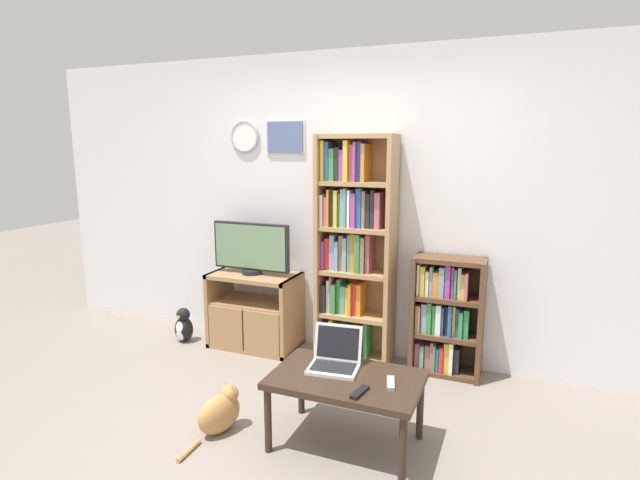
{
  "coord_description": "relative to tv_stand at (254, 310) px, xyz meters",
  "views": [
    {
      "loc": [
        1.33,
        -2.36,
        1.82
      ],
      "look_at": [
        -0.02,
        0.93,
        1.14
      ],
      "focal_mm": 28.0,
      "sensor_mm": 36.0,
      "label": 1
    }
  ],
  "objects": [
    {
      "name": "bookshelf_short",
      "position": [
        1.68,
        0.12,
        0.13
      ],
      "size": [
        0.55,
        0.29,
        0.96
      ],
      "color": "brown",
      "rests_on": "ground_plane"
    },
    {
      "name": "bookshelf_tall",
      "position": [
        0.89,
        0.12,
        0.61
      ],
      "size": [
        0.64,
        0.3,
        1.91
      ],
      "color": "tan",
      "rests_on": "ground_plane"
    },
    {
      "name": "wall_back",
      "position": [
        0.86,
        0.29,
        0.96
      ],
      "size": [
        6.41,
        0.09,
        2.6
      ],
      "color": "silver",
      "rests_on": "ground_plane"
    },
    {
      "name": "cat",
      "position": [
        0.49,
        -1.3,
        -0.21
      ],
      "size": [
        0.25,
        0.54,
        0.31
      ],
      "rotation": [
        0.0,
        0.0,
        -0.36
      ],
      "color": "#B78447",
      "rests_on": "ground_plane"
    },
    {
      "name": "ground_plane",
      "position": [
        0.87,
        -1.42,
        -0.34
      ],
      "size": [
        18.0,
        18.0,
        0.0
      ],
      "primitive_type": "plane",
      "color": "gray"
    },
    {
      "name": "coffee_table",
      "position": [
        1.28,
        -1.14,
        0.06
      ],
      "size": [
        0.9,
        0.57,
        0.45
      ],
      "color": "#332319",
      "rests_on": "ground_plane"
    },
    {
      "name": "laptop",
      "position": [
        1.17,
        -1.04,
        0.17
      ],
      "size": [
        0.33,
        0.3,
        0.25
      ],
      "rotation": [
        0.0,
        0.0,
        0.11
      ],
      "color": "silver",
      "rests_on": "coffee_table"
    },
    {
      "name": "tv_stand",
      "position": [
        0.0,
        0.0,
        0.0
      ],
      "size": [
        0.79,
        0.45,
        0.68
      ],
      "color": "#9E754C",
      "rests_on": "ground_plane"
    },
    {
      "name": "penguin_figurine",
      "position": [
        -0.67,
        -0.16,
        -0.19
      ],
      "size": [
        0.18,
        0.16,
        0.33
      ],
      "color": "black",
      "rests_on": "ground_plane"
    },
    {
      "name": "remote_near_laptop",
      "position": [
        1.56,
        -1.14,
        0.12
      ],
      "size": [
        0.08,
        0.17,
        0.02
      ],
      "rotation": [
        0.0,
        0.0,
        0.26
      ],
      "color": "#99999E",
      "rests_on": "coffee_table"
    },
    {
      "name": "remote_far_from_laptop",
      "position": [
        1.42,
        -1.31,
        0.12
      ],
      "size": [
        0.07,
        0.17,
        0.02
      ],
      "rotation": [
        0.0,
        0.0,
        2.97
      ],
      "color": "black",
      "rests_on": "coffee_table"
    },
    {
      "name": "television",
      "position": [
        -0.02,
        0.01,
        0.58
      ],
      "size": [
        0.73,
        0.18,
        0.46
      ],
      "color": "black",
      "rests_on": "tv_stand"
    }
  ]
}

